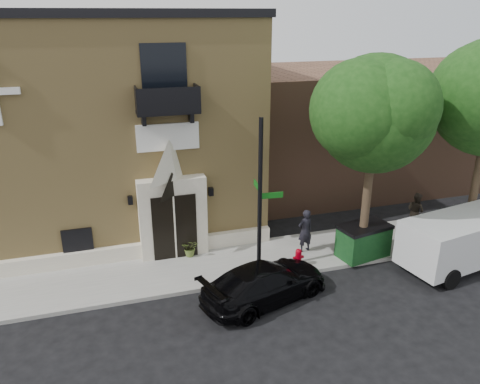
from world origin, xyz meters
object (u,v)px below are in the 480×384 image
object	(u,v)px
pedestrian_near	(305,231)
dumpster	(363,240)
cargo_van	(466,238)
street_sign	(260,198)
pedestrian_far	(415,211)
black_sedan	(265,282)
fire_hydrant	(298,258)

from	to	relation	value
pedestrian_near	dumpster	bearing A→B (deg)	141.62
pedestrian_near	cargo_van	bearing A→B (deg)	143.39
street_sign	pedestrian_far	bearing A→B (deg)	15.56
black_sedan	fire_hydrant	bearing A→B (deg)	-69.21
black_sedan	street_sign	bearing A→B (deg)	-30.32
pedestrian_far	cargo_van	bearing A→B (deg)	165.34
dumpster	pedestrian_far	size ratio (longest dim) A/B	1.31
street_sign	pedestrian_far	distance (m)	8.23
black_sedan	pedestrian_far	distance (m)	8.76
cargo_van	fire_hydrant	bearing A→B (deg)	156.38
street_sign	fire_hydrant	bearing A→B (deg)	0.21
pedestrian_near	pedestrian_far	world-z (taller)	pedestrian_near
black_sedan	fire_hydrant	size ratio (longest dim) A/B	6.32
cargo_van	dumpster	bearing A→B (deg)	146.11
pedestrian_near	pedestrian_far	size ratio (longest dim) A/B	1.08
street_sign	pedestrian_far	xyz separation A→B (m)	(7.82, 1.51, -2.08)
pedestrian_near	pedestrian_far	bearing A→B (deg)	174.11
pedestrian_far	street_sign	bearing A→B (deg)	87.19
street_sign	pedestrian_near	xyz separation A→B (m)	(2.25, 0.94, -2.02)
pedestrian_far	black_sedan	bearing A→B (deg)	97.34
cargo_van	pedestrian_far	bearing A→B (deg)	78.99
street_sign	fire_hydrant	world-z (taller)	street_sign
cargo_van	fire_hydrant	world-z (taller)	cargo_van
fire_hydrant	pedestrian_far	bearing A→B (deg)	14.50
fire_hydrant	cargo_van	bearing A→B (deg)	-13.53
street_sign	pedestrian_far	world-z (taller)	street_sign
cargo_van	pedestrian_far	world-z (taller)	cargo_van
fire_hydrant	pedestrian_far	distance (m)	6.52
dumpster	pedestrian_far	world-z (taller)	pedestrian_far
black_sedan	dumpster	world-z (taller)	dumpster
dumpster	pedestrian_near	size ratio (longest dim) A/B	1.22
fire_hydrant	dumpster	xyz separation A→B (m)	(2.77, 0.03, 0.31)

